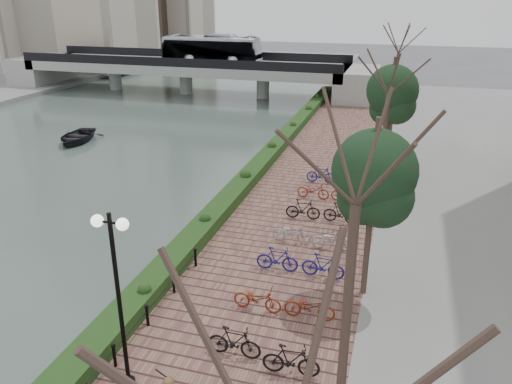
% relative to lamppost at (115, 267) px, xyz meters
% --- Properties ---
extents(river_water, '(30.00, 130.00, 0.02)m').
position_rel_lamppost_xyz_m(river_water, '(-17.11, 22.48, -4.22)').
color(river_water, '#415249').
rests_on(river_water, ground).
extents(promenade, '(8.00, 75.00, 0.50)m').
position_rel_lamppost_xyz_m(promenade, '(1.89, 14.98, -3.98)').
color(promenade, brown).
rests_on(promenade, ground).
extents(hedge, '(1.10, 56.00, 0.60)m').
position_rel_lamppost_xyz_m(hedge, '(-1.51, 17.48, -3.43)').
color(hedge, '#193D16').
rests_on(hedge, promenade).
extents(chain_fence, '(0.10, 14.10, 0.70)m').
position_rel_lamppost_xyz_m(chain_fence, '(-0.71, -0.52, -3.38)').
color(chain_fence, black).
rests_on(chain_fence, promenade).
extents(lamppost, '(1.02, 0.32, 5.21)m').
position_rel_lamppost_xyz_m(lamppost, '(0.00, 0.00, 0.00)').
color(lamppost, black).
rests_on(lamppost, promenade).
extents(bicycle_parking, '(2.40, 19.89, 1.00)m').
position_rel_lamppost_xyz_m(bicycle_parking, '(3.39, 8.14, -3.25)').
color(bicycle_parking, '#A2A3A7').
rests_on(bicycle_parking, promenade).
extents(street_trees, '(3.20, 37.12, 6.80)m').
position_rel_lamppost_xyz_m(street_trees, '(5.89, 10.16, -0.54)').
color(street_trees, '#372A20').
rests_on(street_trees, promenade).
extents(bridge, '(36.00, 10.77, 6.50)m').
position_rel_lamppost_xyz_m(bridge, '(-16.45, 42.48, -0.85)').
color(bridge, gray).
rests_on(bridge, ground).
extents(boat, '(3.79, 4.82, 0.91)m').
position_rel_lamppost_xyz_m(boat, '(-17.07, 21.85, -3.75)').
color(boat, black).
rests_on(boat, river_water).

